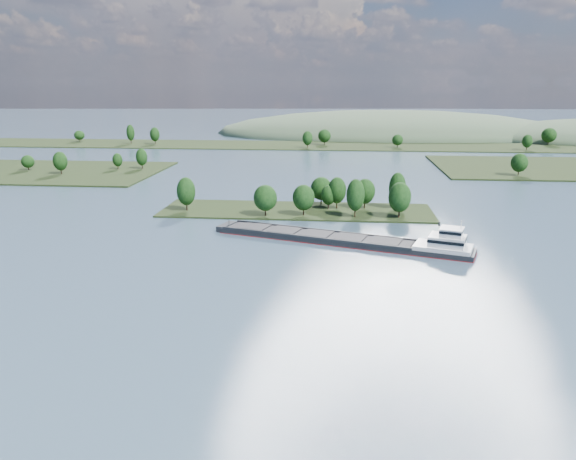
# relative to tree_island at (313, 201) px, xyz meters

# --- Properties ---
(ground) EXTENTS (1800.00, 1800.00, 0.00)m
(ground) POSITION_rel_tree_island_xyz_m (-6.28, -58.78, -4.39)
(ground) COLOR #384A60
(ground) RESTS_ON ground
(tree_island) EXTENTS (100.00, 30.00, 14.86)m
(tree_island) POSITION_rel_tree_island_xyz_m (0.00, 0.00, 0.00)
(tree_island) COLOR black
(tree_island) RESTS_ON ground
(back_shoreline) EXTENTS (900.00, 60.00, 15.74)m
(back_shoreline) POSITION_rel_tree_island_xyz_m (2.10, 221.10, -3.68)
(back_shoreline) COLOR black
(back_shoreline) RESTS_ON ground
(hill_west) EXTENTS (320.00, 160.00, 44.00)m
(hill_west) POSITION_rel_tree_island_xyz_m (53.72, 321.22, -4.39)
(hill_west) COLOR #3F553A
(hill_west) RESTS_ON ground
(cargo_barge) EXTENTS (78.24, 33.24, 10.71)m
(cargo_barge) POSITION_rel_tree_island_xyz_m (14.84, -40.85, -3.04)
(cargo_barge) COLOR black
(cargo_barge) RESTS_ON ground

